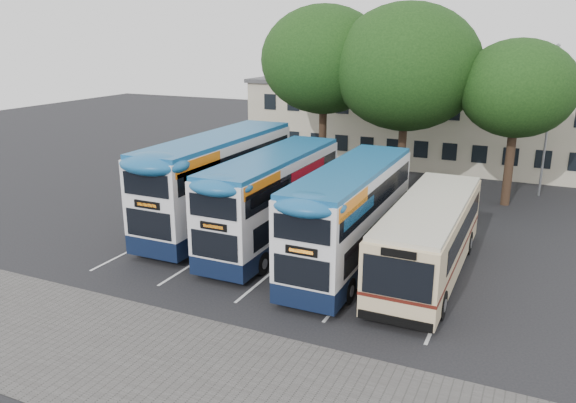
% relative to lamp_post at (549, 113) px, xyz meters
% --- Properties ---
extents(ground, '(120.00, 120.00, 0.00)m').
position_rel_lamp_post_xyz_m(ground, '(-6.00, -19.97, -5.08)').
color(ground, black).
rests_on(ground, ground).
extents(paving_strip, '(40.00, 6.00, 0.01)m').
position_rel_lamp_post_xyz_m(paving_strip, '(-8.00, -24.97, -5.08)').
color(paving_strip, '#595654').
rests_on(paving_strip, ground).
extents(bay_lines, '(14.12, 11.00, 0.01)m').
position_rel_lamp_post_xyz_m(bay_lines, '(-9.75, -14.97, -5.08)').
color(bay_lines, silver).
rests_on(bay_lines, ground).
extents(depot_building, '(32.40, 8.40, 6.20)m').
position_rel_lamp_post_xyz_m(depot_building, '(-6.00, 7.02, -1.93)').
color(depot_building, beige).
rests_on(depot_building, ground).
extents(lamp_post, '(0.25, 1.05, 9.06)m').
position_rel_lamp_post_xyz_m(lamp_post, '(0.00, 0.00, 0.00)').
color(lamp_post, gray).
rests_on(lamp_post, ground).
extents(tree_left, '(8.02, 8.02, 11.43)m').
position_rel_lamp_post_xyz_m(tree_left, '(-13.41, -2.43, 2.92)').
color(tree_left, black).
rests_on(tree_left, ground).
extents(tree_mid, '(8.88, 8.88, 11.46)m').
position_rel_lamp_post_xyz_m(tree_mid, '(-8.05, -2.60, 2.59)').
color(tree_mid, black).
rests_on(tree_mid, ground).
extents(tree_right, '(6.38, 6.38, 9.41)m').
position_rel_lamp_post_xyz_m(tree_right, '(-1.75, -2.89, 1.59)').
color(tree_right, black).
rests_on(tree_right, ground).
extents(bus_dd_left, '(2.75, 11.32, 4.72)m').
position_rel_lamp_post_xyz_m(bus_dd_left, '(-14.77, -13.22, -2.48)').
color(bus_dd_left, '#0D1832').
rests_on(bus_dd_left, ground).
extents(bus_dd_mid, '(2.51, 10.35, 4.31)m').
position_rel_lamp_post_xyz_m(bus_dd_mid, '(-11.16, -14.33, -2.71)').
color(bus_dd_mid, '#0D1832').
rests_on(bus_dd_mid, ground).
extents(bus_dd_right, '(2.51, 10.35, 4.31)m').
position_rel_lamp_post_xyz_m(bus_dd_right, '(-7.09, -15.26, -2.71)').
color(bus_dd_right, '#0D1832').
rests_on(bus_dd_right, ground).
extents(bus_single, '(2.68, 10.52, 3.14)m').
position_rel_lamp_post_xyz_m(bus_single, '(-3.85, -14.84, -3.31)').
color(bus_single, beige).
rests_on(bus_single, ground).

